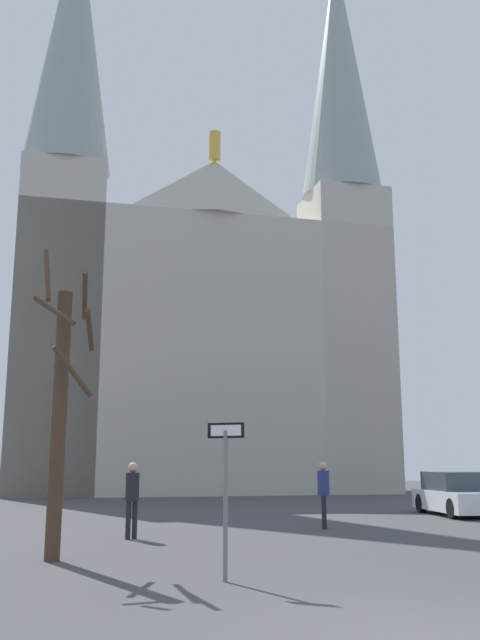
% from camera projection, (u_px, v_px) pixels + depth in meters
% --- Properties ---
extents(ground_plane, '(120.00, 120.00, 0.00)m').
position_uv_depth(ground_plane, '(443.00, 640.00, 7.00)').
color(ground_plane, '#424244').
extents(cathedral, '(22.93, 14.18, 36.53)m').
position_uv_depth(cathedral, '(202.00, 305.00, 42.99)').
color(cathedral, '#BCB5A5').
rests_on(cathedral, ground).
extents(one_way_arrow_sign, '(0.55, 0.31, 2.35)m').
position_uv_depth(one_way_arrow_sign, '(226.00, 481.00, 10.70)').
color(one_way_arrow_sign, slate).
rests_on(one_way_arrow_sign, ground).
extents(bare_tree, '(1.19, 1.16, 5.90)m').
position_uv_depth(bare_tree, '(60.00, 408.00, 13.12)').
color(bare_tree, '#473323').
rests_on(bare_tree, ground).
extents(parked_car_near_white, '(1.96, 4.36, 1.43)m').
position_uv_depth(parked_car_near_white, '(460.00, 495.00, 23.58)').
color(parked_car_near_white, silver).
rests_on(parked_car_near_white, ground).
extents(pedestrian_walking, '(0.32, 0.32, 1.74)m').
position_uv_depth(pedestrian_walking, '(132.00, 492.00, 16.39)').
color(pedestrian_walking, black).
rests_on(pedestrian_walking, ground).
extents(pedestrian_standing, '(0.32, 0.32, 1.76)m').
position_uv_depth(pedestrian_standing, '(324.00, 488.00, 18.86)').
color(pedestrian_standing, black).
rests_on(pedestrian_standing, ground).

